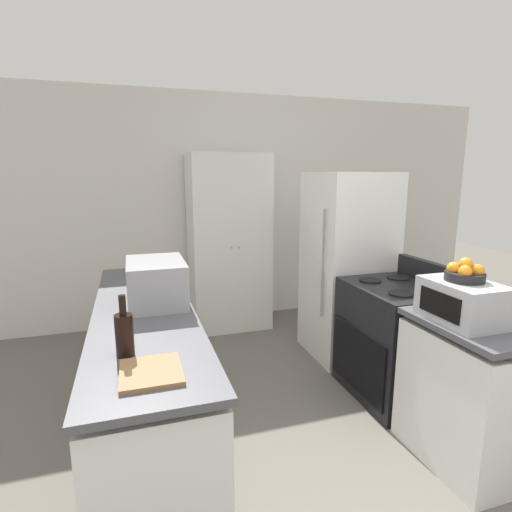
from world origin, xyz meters
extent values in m
cube|color=silver|center=(0.00, 3.37, 1.30)|extent=(7.00, 0.06, 2.60)
cube|color=silver|center=(-0.92, 1.27, 0.41)|extent=(0.58, 2.30, 0.81)
cube|color=#4C4C51|center=(-0.92, 1.27, 0.86)|extent=(0.60, 2.35, 0.04)
cube|color=silver|center=(0.92, 0.45, 0.41)|extent=(0.58, 0.70, 0.81)
cube|color=#4C4C51|center=(0.92, 0.45, 0.86)|extent=(0.60, 0.71, 0.04)
cube|color=silver|center=(0.06, 3.04, 0.96)|extent=(0.85, 0.55, 1.93)
sphere|color=#B2B2B7|center=(0.02, 2.75, 0.96)|extent=(0.03, 0.03, 0.03)
sphere|color=#B2B2B7|center=(0.10, 2.75, 0.96)|extent=(0.03, 0.03, 0.03)
cube|color=black|center=(0.94, 1.22, 0.44)|extent=(0.64, 0.79, 0.88)
cube|color=black|center=(0.61, 1.22, 0.33)|extent=(0.02, 0.69, 0.48)
cube|color=black|center=(1.23, 1.22, 0.96)|extent=(0.06, 0.75, 0.16)
cylinder|color=black|center=(0.81, 1.03, 0.89)|extent=(0.17, 0.17, 0.01)
cylinder|color=black|center=(0.81, 1.41, 0.89)|extent=(0.17, 0.17, 0.01)
cylinder|color=black|center=(1.07, 1.03, 0.89)|extent=(0.17, 0.17, 0.01)
cylinder|color=black|center=(1.07, 1.41, 0.89)|extent=(0.17, 0.17, 0.01)
cube|color=white|center=(0.95, 2.01, 0.86)|extent=(0.67, 0.71, 1.72)
cylinder|color=gray|center=(0.60, 1.82, 0.95)|extent=(0.02, 0.02, 0.95)
cube|color=#939399|center=(-0.83, 1.35, 1.02)|extent=(0.36, 0.51, 0.28)
cube|color=black|center=(-0.64, 1.32, 1.02)|extent=(0.01, 0.31, 0.20)
cylinder|color=black|center=(-1.02, 0.61, 0.98)|extent=(0.08, 0.08, 0.20)
cylinder|color=black|center=(-1.02, 0.61, 1.13)|extent=(0.03, 0.03, 0.09)
cube|color=#B2B2B7|center=(0.80, 0.49, 1.00)|extent=(0.31, 0.43, 0.23)
cube|color=black|center=(0.64, 0.49, 1.00)|extent=(0.01, 0.30, 0.14)
cylinder|color=black|center=(0.82, 0.51, 1.14)|extent=(0.21, 0.21, 0.05)
sphere|color=orange|center=(0.86, 0.55, 1.18)|extent=(0.07, 0.07, 0.07)
sphere|color=orange|center=(0.78, 0.55, 1.18)|extent=(0.07, 0.07, 0.07)
sphere|color=orange|center=(0.78, 0.47, 1.18)|extent=(0.07, 0.07, 0.07)
sphere|color=orange|center=(0.86, 0.47, 1.18)|extent=(0.07, 0.07, 0.07)
sphere|color=orange|center=(0.82, 0.51, 1.21)|extent=(0.07, 0.07, 0.07)
cube|color=#8E6642|center=(-0.92, 0.39, 0.89)|extent=(0.25, 0.28, 0.02)
camera|label=1|loc=(-0.96, -1.21, 1.70)|focal=28.00mm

